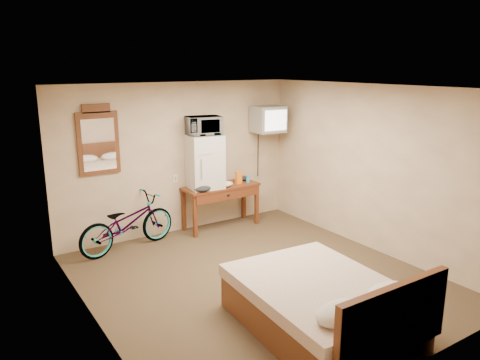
{
  "coord_description": "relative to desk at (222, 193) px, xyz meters",
  "views": [
    {
      "loc": [
        -3.31,
        -4.65,
        2.78
      ],
      "look_at": [
        0.07,
        0.54,
        1.24
      ],
      "focal_mm": 35.0,
      "sensor_mm": 36.0,
      "label": 1
    }
  ],
  "objects": [
    {
      "name": "blue_cup",
      "position": [
        0.52,
        -0.04,
        0.18
      ],
      "size": [
        0.07,
        0.07,
        0.12
      ],
      "primitive_type": "cylinder",
      "color": "#3997C2",
      "rests_on": "desk"
    },
    {
      "name": "bicycle",
      "position": [
        -1.71,
        -0.05,
        -0.21
      ],
      "size": [
        1.68,
        0.86,
        0.84
      ],
      "primitive_type": "imported",
      "rotation": [
        0.0,
        0.0,
        1.77
      ],
      "color": "black",
      "rests_on": "floor"
    },
    {
      "name": "cloth_cream",
      "position": [
        0.0,
        -0.07,
        0.17
      ],
      "size": [
        0.32,
        0.25,
        0.1
      ],
      "primitive_type": "ellipsoid",
      "color": "white",
      "rests_on": "desk"
    },
    {
      "name": "mini_fridge",
      "position": [
        -0.29,
        0.07,
        0.57
      ],
      "size": [
        0.6,
        0.58,
        0.9
      ],
      "color": "silver",
      "rests_on": "desk"
    },
    {
      "name": "bed",
      "position": [
        -0.77,
        -3.38,
        -0.33
      ],
      "size": [
        1.56,
        2.0,
        0.9
      ],
      "color": "brown",
      "rests_on": "floor"
    },
    {
      "name": "cloth_dark_b",
      "position": [
        0.54,
        0.11,
        0.16
      ],
      "size": [
        0.19,
        0.15,
        0.09
      ],
      "primitive_type": "ellipsoid",
      "color": "black",
      "rests_on": "desk"
    },
    {
      "name": "cloth_dark_a",
      "position": [
        -0.45,
        -0.15,
        0.18
      ],
      "size": [
        0.29,
        0.22,
        0.11
      ],
      "primitive_type": "ellipsoid",
      "color": "black",
      "rests_on": "desk"
    },
    {
      "name": "room",
      "position": [
        -0.65,
        -2.0,
        0.62
      ],
      "size": [
        4.6,
        4.64,
        2.5
      ],
      "color": "#443222",
      "rests_on": "ground"
    },
    {
      "name": "desk",
      "position": [
        0.0,
        0.0,
        0.0
      ],
      "size": [
        1.34,
        0.53,
        0.75
      ],
      "color": "maroon",
      "rests_on": "floor"
    },
    {
      "name": "crt_television",
      "position": [
        0.98,
        0.02,
        1.2
      ],
      "size": [
        0.56,
        0.61,
        0.46
      ],
      "color": "black",
      "rests_on": "room"
    },
    {
      "name": "microwave",
      "position": [
        -0.29,
        0.07,
        1.17
      ],
      "size": [
        0.61,
        0.47,
        0.31
      ],
      "primitive_type": "imported",
      "rotation": [
        0.0,
        0.0,
        -0.19
      ],
      "color": "silver",
      "rests_on": "mini_fridge"
    },
    {
      "name": "wall_mirror",
      "position": [
        -1.97,
        0.27,
        1.04
      ],
      "size": [
        0.62,
        0.04,
        1.05
      ],
      "color": "brown",
      "rests_on": "room"
    },
    {
      "name": "snack_bag",
      "position": [
        0.33,
        -0.03,
        0.23
      ],
      "size": [
        0.11,
        0.07,
        0.22
      ],
      "primitive_type": "cube",
      "rotation": [
        0.0,
        0.0,
        0.05
      ],
      "color": "orange",
      "rests_on": "desk"
    }
  ]
}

